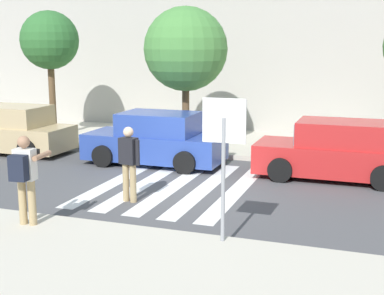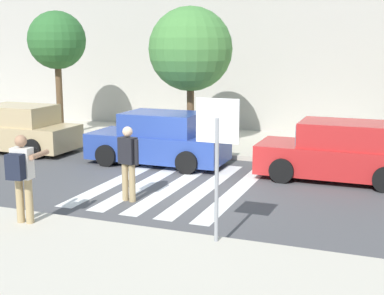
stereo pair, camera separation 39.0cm
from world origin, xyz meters
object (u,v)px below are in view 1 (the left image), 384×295
(street_tree_center, at_px, (186,49))
(parked_car_blue, at_px, (156,140))
(stop_sign, at_px, (224,138))
(parked_car_red, at_px, (336,152))
(parked_car_tan, at_px, (11,131))
(street_tree_west, at_px, (50,41))
(pedestrian_crossing, at_px, (129,160))
(photographer_with_backpack, at_px, (25,173))

(street_tree_center, bearing_deg, parked_car_blue, -93.81)
(stop_sign, bearing_deg, parked_car_red, 75.82)
(parked_car_tan, bearing_deg, street_tree_west, 90.24)
(pedestrian_crossing, xyz_separation_m, street_tree_west, (-6.11, 6.17, 2.64))
(stop_sign, distance_m, parked_car_blue, 6.94)
(pedestrian_crossing, bearing_deg, stop_sign, -35.68)
(parked_car_tan, bearing_deg, parked_car_blue, 0.00)
(street_tree_west, bearing_deg, pedestrian_crossing, -45.27)
(street_tree_west, relative_size, street_tree_center, 0.99)
(stop_sign, xyz_separation_m, street_tree_center, (-3.58, 7.91, 1.37))
(stop_sign, xyz_separation_m, parked_car_tan, (-8.89, 5.72, -1.25))
(parked_car_tan, height_order, parked_car_blue, same)
(stop_sign, xyz_separation_m, parked_car_red, (1.44, 5.72, -1.25))
(pedestrian_crossing, xyz_separation_m, parked_car_blue, (-0.94, 3.72, -0.25))
(stop_sign, bearing_deg, street_tree_west, 137.44)
(stop_sign, height_order, photographer_with_backpack, stop_sign)
(stop_sign, relative_size, street_tree_west, 0.55)
(parked_car_tan, bearing_deg, street_tree_center, 22.43)
(photographer_with_backpack, bearing_deg, pedestrian_crossing, 68.34)
(parked_car_blue, relative_size, street_tree_west, 0.90)
(pedestrian_crossing, distance_m, street_tree_west, 9.07)
(parked_car_blue, distance_m, street_tree_center, 3.42)
(street_tree_west, height_order, street_tree_center, street_tree_center)
(parked_car_tan, bearing_deg, photographer_with_backpack, -50.22)
(parked_car_tan, distance_m, parked_car_red, 10.33)
(parked_car_blue, xyz_separation_m, street_tree_center, (0.15, 2.19, 2.62))
(photographer_with_backpack, bearing_deg, parked_car_tan, 129.78)
(street_tree_center, bearing_deg, stop_sign, -65.62)
(parked_car_red, height_order, street_tree_west, street_tree_west)
(photographer_with_backpack, bearing_deg, street_tree_west, 120.83)
(parked_car_tan, bearing_deg, parked_car_red, 0.00)
(stop_sign, bearing_deg, pedestrian_crossing, 144.32)
(parked_car_blue, bearing_deg, street_tree_west, 154.63)
(photographer_with_backpack, xyz_separation_m, street_tree_center, (0.17, 8.35, 2.18))
(parked_car_blue, bearing_deg, parked_car_tan, -180.00)
(stop_sign, relative_size, pedestrian_crossing, 1.46)
(stop_sign, height_order, parked_car_tan, stop_sign)
(photographer_with_backpack, xyz_separation_m, street_tree_west, (-5.14, 8.61, 2.44))
(parked_car_tan, relative_size, street_tree_west, 0.90)
(parked_car_blue, height_order, street_tree_west, street_tree_west)
(photographer_with_backpack, xyz_separation_m, parked_car_tan, (-5.13, 6.16, -0.44))
(stop_sign, distance_m, street_tree_center, 8.79)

